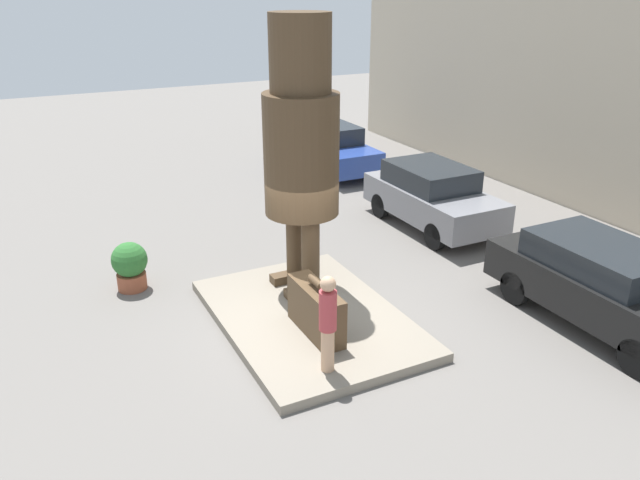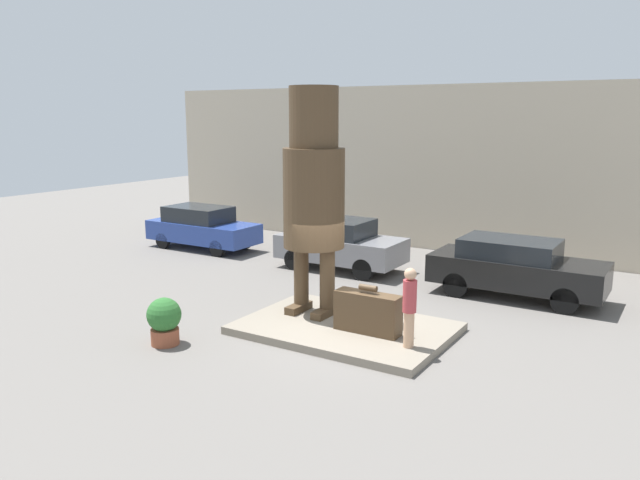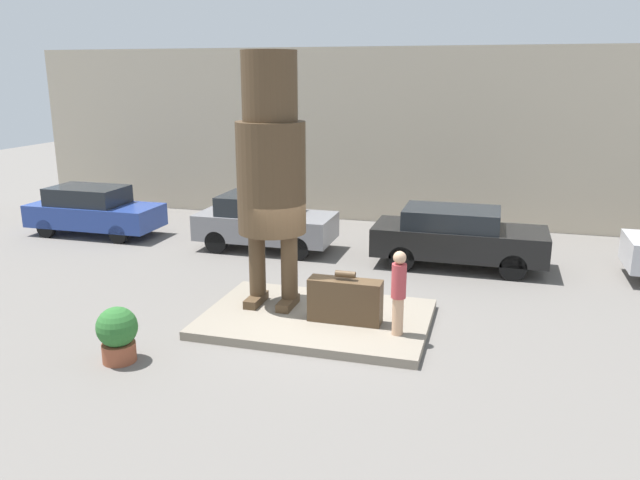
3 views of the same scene
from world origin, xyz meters
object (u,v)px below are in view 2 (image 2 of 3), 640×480
at_px(giant_suitcase, 368,312).
at_px(parked_car_grey, 339,243).
at_px(parked_car_blue, 202,227).
at_px(statue_figure, 314,184).
at_px(tourist, 410,304).
at_px(parked_car_black, 515,267).
at_px(planter_pot, 164,320).

xyz_separation_m(giant_suitcase, parked_car_grey, (-3.82, 5.35, 0.23)).
xyz_separation_m(giant_suitcase, parked_car_blue, (-9.87, 5.44, 0.18)).
relative_size(giant_suitcase, parked_car_blue, 0.35).
relative_size(statue_figure, parked_car_grey, 1.33).
xyz_separation_m(tourist, parked_car_black, (0.76, 5.49, -0.25)).
relative_size(tourist, planter_pot, 1.61).
distance_m(parked_car_black, planter_pot, 9.55).
bearing_deg(planter_pot, giant_suitcase, 35.20).
bearing_deg(giant_suitcase, parked_car_black, 69.58).
xyz_separation_m(statue_figure, parked_car_grey, (-2.03, 4.77, -2.50)).
xyz_separation_m(parked_car_black, planter_pot, (-5.59, -7.73, -0.31)).
bearing_deg(statue_figure, tourist, -17.67).
distance_m(parked_car_blue, parked_car_black, 11.79).
distance_m(tourist, parked_car_blue, 12.46).
xyz_separation_m(giant_suitcase, tourist, (1.16, -0.36, 0.48)).
bearing_deg(parked_car_black, tourist, -97.83).
height_order(parked_car_grey, parked_car_black, parked_car_grey).
distance_m(parked_car_blue, parked_car_grey, 6.05).
bearing_deg(parked_car_blue, parked_car_black, -1.51).
bearing_deg(tourist, parked_car_black, 82.17).
xyz_separation_m(statue_figure, planter_pot, (-1.90, -3.18, -2.82)).
distance_m(statue_figure, parked_car_grey, 5.76).
height_order(parked_car_blue, planter_pot, parked_car_blue).
relative_size(giant_suitcase, parked_car_black, 0.33).
bearing_deg(tourist, parked_car_grey, 131.06).
height_order(parked_car_blue, parked_car_grey, parked_car_grey).
height_order(giant_suitcase, parked_car_blue, parked_car_blue).
xyz_separation_m(statue_figure, giant_suitcase, (1.79, -0.58, -2.73)).
relative_size(parked_car_black, planter_pot, 4.38).
height_order(giant_suitcase, parked_car_black, parked_car_black).
height_order(statue_figure, giant_suitcase, statue_figure).
bearing_deg(parked_car_blue, parked_car_grey, -0.87).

